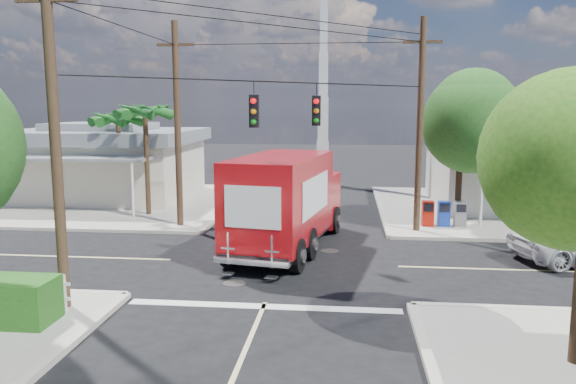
# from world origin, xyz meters

# --- Properties ---
(ground) EXTENTS (120.00, 120.00, 0.00)m
(ground) POSITION_xyz_m (0.00, 0.00, 0.00)
(ground) COLOR black
(ground) RESTS_ON ground
(sidewalk_ne) EXTENTS (14.12, 14.12, 0.14)m
(sidewalk_ne) POSITION_xyz_m (10.88, 10.88, 0.07)
(sidewalk_ne) COLOR #9F9A8F
(sidewalk_ne) RESTS_ON ground
(sidewalk_nw) EXTENTS (14.12, 14.12, 0.14)m
(sidewalk_nw) POSITION_xyz_m (-10.88, 10.88, 0.07)
(sidewalk_nw) COLOR #9F9A8F
(sidewalk_nw) RESTS_ON ground
(road_markings) EXTENTS (32.00, 32.00, 0.01)m
(road_markings) POSITION_xyz_m (0.00, -1.47, 0.01)
(road_markings) COLOR beige
(road_markings) RESTS_ON ground
(building_ne) EXTENTS (11.80, 10.20, 4.50)m
(building_ne) POSITION_xyz_m (12.50, 11.97, 2.32)
(building_ne) COLOR beige
(building_ne) RESTS_ON sidewalk_ne
(building_nw) EXTENTS (10.80, 10.20, 4.30)m
(building_nw) POSITION_xyz_m (-12.00, 12.46, 2.22)
(building_nw) COLOR beige
(building_nw) RESTS_ON sidewalk_nw
(radio_tower) EXTENTS (0.80, 0.80, 17.00)m
(radio_tower) POSITION_xyz_m (0.50, 20.00, 5.64)
(radio_tower) COLOR silver
(radio_tower) RESTS_ON ground
(tree_ne_front) EXTENTS (4.21, 4.14, 6.66)m
(tree_ne_front) POSITION_xyz_m (7.21, 6.76, 4.77)
(tree_ne_front) COLOR #422D1C
(tree_ne_front) RESTS_ON sidewalk_ne
(tree_ne_back) EXTENTS (3.77, 3.66, 5.82)m
(tree_ne_back) POSITION_xyz_m (9.81, 8.96, 4.19)
(tree_ne_back) COLOR #422D1C
(tree_ne_back) RESTS_ON sidewalk_ne
(palm_nw_front) EXTENTS (3.01, 3.08, 5.59)m
(palm_nw_front) POSITION_xyz_m (-7.50, 7.50, 5.04)
(palm_nw_front) COLOR #422D1C
(palm_nw_front) RESTS_ON sidewalk_nw
(palm_nw_back) EXTENTS (3.01, 3.08, 5.19)m
(palm_nw_back) POSITION_xyz_m (-9.50, 9.00, 4.67)
(palm_nw_back) COLOR #422D1C
(palm_nw_back) RESTS_ON sidewalk_nw
(utility_poles) EXTENTS (12.00, 10.68, 9.00)m
(utility_poles) POSITION_xyz_m (-1.58, 1.60, 4.67)
(utility_poles) COLOR #473321
(utility_poles) RESTS_ON ground
(vending_boxes) EXTENTS (1.90, 0.50, 1.10)m
(vending_boxes) POSITION_xyz_m (6.50, 6.20, 0.69)
(vending_boxes) COLOR #A61508
(vending_boxes) RESTS_ON sidewalk_ne
(delivery_truck) EXTENTS (3.94, 8.69, 3.63)m
(delivery_truck) POSITION_xyz_m (-0.04, 1.95, 1.85)
(delivery_truck) COLOR black
(delivery_truck) RESTS_ON ground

